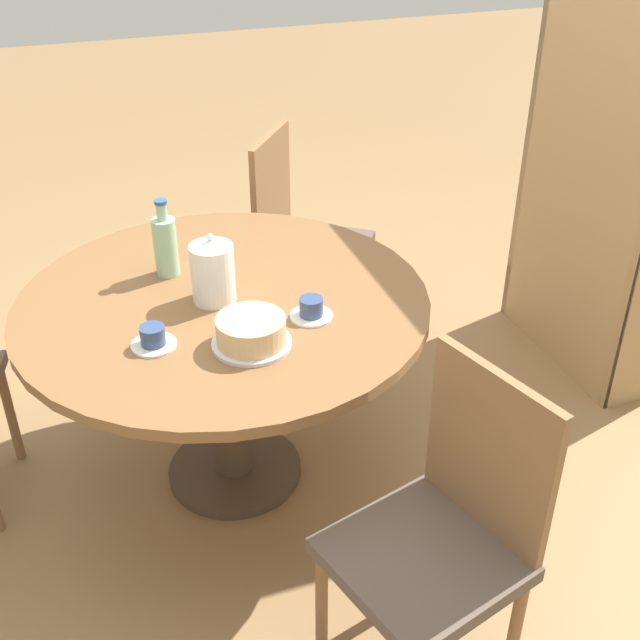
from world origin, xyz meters
TOP-DOWN VIEW (x-y plane):
  - ground_plane at (0.00, 0.00)m, footprint 14.00×14.00m
  - dining_table at (0.00, 0.00)m, footprint 1.30×1.30m
  - chair_b at (0.91, 0.33)m, footprint 0.52×0.52m
  - chair_c at (-0.81, 0.52)m, footprint 0.59×0.59m
  - bookshelf at (-0.27, 1.60)m, footprint 0.80×0.28m
  - coffee_pot at (-0.00, -0.02)m, footprint 0.14×0.14m
  - water_bottle at (-0.22, -0.13)m, footprint 0.08×0.08m
  - cake_main at (0.28, 0.02)m, footprint 0.23×0.23m
  - cup_a at (0.20, -0.25)m, footprint 0.13×0.13m
  - cup_b at (0.20, 0.23)m, footprint 0.13×0.13m

SIDE VIEW (x-z plane):
  - ground_plane at x=0.00m, z-range 0.00..0.00m
  - chair_b at x=0.91m, z-range 0.03..0.95m
  - chair_c at x=-0.81m, z-range 0.03..0.95m
  - dining_table at x=0.00m, z-range 0.24..0.97m
  - cup_a at x=0.20m, z-range 0.72..0.79m
  - cup_b at x=0.20m, z-range 0.72..0.79m
  - cake_main at x=0.28m, z-range 0.73..0.82m
  - coffee_pot at x=0.00m, z-range 0.72..0.94m
  - water_bottle at x=-0.22m, z-range 0.70..0.97m
  - bookshelf at x=-0.27m, z-range -0.05..1.87m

